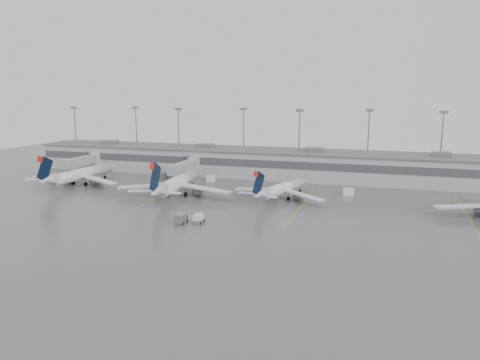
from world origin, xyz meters
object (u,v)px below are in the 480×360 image
(jet_far_left, at_px, (80,174))
(baggage_tug, at_px, (198,220))
(jet_mid_right, at_px, (283,188))
(jet_mid_left, at_px, (177,182))

(jet_far_left, distance_m, baggage_tug, 52.93)
(jet_far_left, bearing_deg, baggage_tug, -24.93)
(jet_far_left, distance_m, jet_mid_right, 57.69)
(jet_mid_right, xyz_separation_m, baggage_tug, (-11.47, -25.65, -2.02))
(jet_far_left, height_order, jet_mid_right, jet_far_left)
(jet_mid_left, xyz_separation_m, baggage_tug, (14.56, -21.65, -2.66))
(jet_far_left, xyz_separation_m, jet_mid_right, (57.69, -0.03, -0.43))
(jet_mid_left, bearing_deg, baggage_tug, -60.47)
(jet_mid_left, xyz_separation_m, jet_mid_right, (26.03, 4.00, -0.64))
(jet_mid_right, relative_size, baggage_tug, 9.22)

